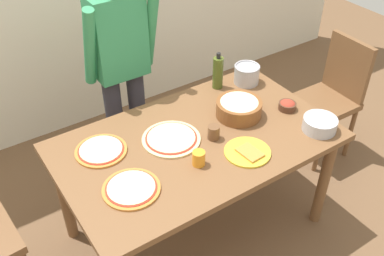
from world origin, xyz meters
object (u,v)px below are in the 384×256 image
(plate_with_slice, at_px, (248,152))
(steel_pot, at_px, (247,74))
(small_sauce_bowl, at_px, (287,105))
(pizza_cooked_on_tray, at_px, (101,150))
(cup_orange, at_px, (199,158))
(pizza_raw_on_board, at_px, (171,139))
(cup_small_brown, at_px, (214,132))
(pizza_second_cooked, at_px, (131,188))
(mixing_bowl_steel, at_px, (320,124))
(olive_oil_bottle, at_px, (218,72))
(dining_table, at_px, (197,151))
(chair_wooden_right, at_px, (333,92))
(popcorn_bowl, at_px, (239,107))
(person_cook, at_px, (121,62))

(plate_with_slice, height_order, steel_pot, steel_pot)
(small_sauce_bowl, xyz_separation_m, steel_pot, (-0.01, 0.39, 0.04))
(pizza_cooked_on_tray, relative_size, cup_orange, 3.41)
(cup_orange, bearing_deg, small_sauce_bowl, 8.75)
(pizza_raw_on_board, height_order, cup_small_brown, cup_small_brown)
(pizza_second_cooked, bearing_deg, cup_small_brown, 10.16)
(mixing_bowl_steel, bearing_deg, olive_oil_bottle, 107.19)
(dining_table, bearing_deg, cup_small_brown, -27.50)
(chair_wooden_right, distance_m, cup_orange, 1.49)
(mixing_bowl_steel, distance_m, olive_oil_bottle, 0.75)
(pizza_cooked_on_tray, xyz_separation_m, steel_pot, (1.13, 0.12, 0.06))
(cup_orange, xyz_separation_m, cup_small_brown, (0.20, 0.14, 0.00))
(chair_wooden_right, distance_m, steel_pot, 0.78)
(cup_small_brown, bearing_deg, steel_pot, 34.20)
(small_sauce_bowl, distance_m, cup_orange, 0.76)
(pizza_raw_on_board, xyz_separation_m, plate_with_slice, (0.29, -0.34, -0.00))
(olive_oil_bottle, xyz_separation_m, steel_pot, (0.20, -0.06, -0.05))
(plate_with_slice, bearing_deg, pizza_second_cooked, 170.79)
(plate_with_slice, height_order, cup_small_brown, cup_small_brown)
(pizza_cooked_on_tray, relative_size, small_sauce_bowl, 2.64)
(olive_oil_bottle, xyz_separation_m, cup_small_brown, (-0.34, -0.43, -0.07))
(small_sauce_bowl, bearing_deg, popcorn_bowl, 158.26)
(pizza_cooked_on_tray, bearing_deg, dining_table, -22.25)
(pizza_cooked_on_tray, bearing_deg, olive_oil_bottle, 10.92)
(pizza_cooked_on_tray, relative_size, popcorn_bowl, 1.04)
(popcorn_bowl, height_order, olive_oil_bottle, olive_oil_bottle)
(popcorn_bowl, xyz_separation_m, cup_orange, (-0.46, -0.23, -0.02))
(steel_pot, bearing_deg, pizza_raw_on_board, -161.84)
(steel_pot, xyz_separation_m, cup_small_brown, (-0.54, -0.37, -0.02))
(olive_oil_bottle, bearing_deg, popcorn_bowl, -104.16)
(popcorn_bowl, relative_size, olive_oil_bottle, 1.09)
(pizza_second_cooked, relative_size, popcorn_bowl, 1.06)
(plate_with_slice, distance_m, steel_pot, 0.75)
(popcorn_bowl, relative_size, cup_small_brown, 3.29)
(olive_oil_bottle, relative_size, cup_orange, 3.01)
(pizza_second_cooked, relative_size, steel_pot, 1.71)
(popcorn_bowl, xyz_separation_m, steel_pot, (0.28, 0.27, 0.00))
(chair_wooden_right, xyz_separation_m, popcorn_bowl, (-0.98, -0.06, 0.28))
(dining_table, xyz_separation_m, cup_orange, (-0.11, -0.18, 0.13))
(person_cook, distance_m, plate_with_slice, 1.06)
(mixing_bowl_steel, bearing_deg, plate_with_slice, 172.06)
(steel_pot, height_order, cup_orange, steel_pot)
(pizza_cooked_on_tray, height_order, olive_oil_bottle, olive_oil_bottle)
(person_cook, height_order, popcorn_bowl, person_cook)
(pizza_cooked_on_tray, xyz_separation_m, plate_with_slice, (0.67, -0.46, -0.00))
(mixing_bowl_steel, xyz_separation_m, cup_orange, (-0.76, 0.14, 0.00))
(mixing_bowl_steel, bearing_deg, steel_pot, 91.87)
(pizza_raw_on_board, bearing_deg, plate_with_slice, -49.06)
(pizza_cooked_on_tray, distance_m, pizza_second_cooked, 0.36)
(dining_table, distance_m, pizza_raw_on_board, 0.18)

